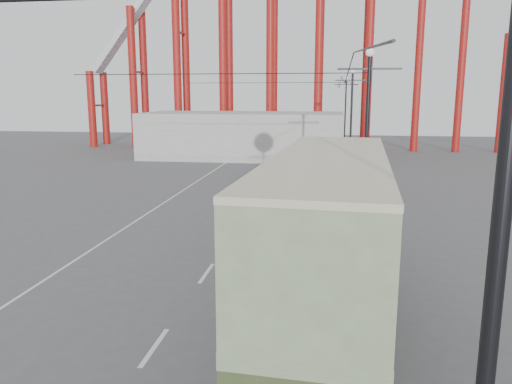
% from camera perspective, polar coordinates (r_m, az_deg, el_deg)
% --- Properties ---
extents(road_markings, '(12.52, 120.00, 0.01)m').
position_cam_1_polar(road_markings, '(29.39, -0.79, -2.73)').
color(road_markings, silver).
rests_on(road_markings, ground).
extents(lamp_post_mid, '(3.20, 0.44, 9.32)m').
position_cam_1_polar(lamp_post_mid, '(26.62, 12.50, 5.76)').
color(lamp_post_mid, black).
rests_on(lamp_post_mid, ground).
extents(lamp_post_far, '(3.20, 0.44, 9.32)m').
position_cam_1_polar(lamp_post_far, '(48.54, 10.81, 8.15)').
color(lamp_post_far, black).
rests_on(lamp_post_far, ground).
extents(lamp_post_distant, '(3.20, 0.44, 9.32)m').
position_cam_1_polar(lamp_post_distant, '(70.51, 10.17, 9.06)').
color(lamp_post_distant, black).
rests_on(lamp_post_distant, ground).
extents(fairground_shed, '(22.00, 10.00, 5.00)m').
position_cam_1_polar(fairground_shed, '(56.49, -1.44, 6.53)').
color(fairground_shed, '#989893').
rests_on(fairground_shed, ground).
extents(double_decker_bus, '(3.28, 10.61, 5.62)m').
position_cam_1_polar(double_decker_bus, '(12.59, 8.16, -7.08)').
color(double_decker_bus, '#354223').
rests_on(double_decker_bus, ground).
extents(single_decker_green, '(4.16, 11.95, 3.31)m').
position_cam_1_polar(single_decker_green, '(21.16, 7.29, -3.15)').
color(single_decker_green, '#6F805D').
rests_on(single_decker_green, ground).
extents(single_decker_cream, '(3.13, 9.21, 2.81)m').
position_cam_1_polar(single_decker_cream, '(35.41, 8.50, 2.14)').
color(single_decker_cream, beige).
rests_on(single_decker_cream, ground).
extents(pedestrian, '(0.70, 0.56, 1.68)m').
position_cam_1_polar(pedestrian, '(20.75, -0.67, -6.30)').
color(pedestrian, black).
rests_on(pedestrian, ground).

